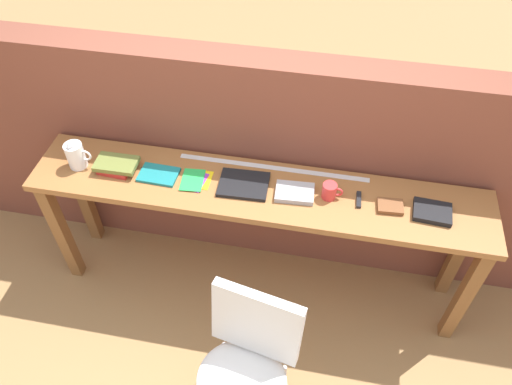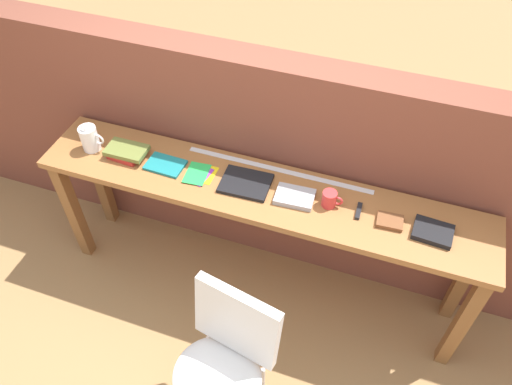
{
  "view_description": "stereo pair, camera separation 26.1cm",
  "coord_description": "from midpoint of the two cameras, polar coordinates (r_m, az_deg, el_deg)",
  "views": [
    {
      "loc": [
        0.33,
        -1.5,
        2.81
      ],
      "look_at": [
        0.0,
        0.25,
        0.9
      ],
      "focal_mm": 35.0,
      "sensor_mm": 36.0,
      "label": 1
    },
    {
      "loc": [
        0.59,
        -1.44,
        2.81
      ],
      "look_at": [
        0.0,
        0.25,
        0.9
      ],
      "focal_mm": 35.0,
      "sensor_mm": 36.0,
      "label": 2
    }
  ],
  "objects": [
    {
      "name": "ground_plane",
      "position": [
        3.21,
        -3.27,
        -14.45
      ],
      "size": [
        40.0,
        40.0,
        0.0
      ],
      "primitive_type": "plane",
      "color": "#9E7547"
    },
    {
      "name": "brick_wall_back",
      "position": [
        3.0,
        -1.1,
        3.03
      ],
      "size": [
        6.0,
        0.2,
        1.46
      ],
      "primitive_type": "cube",
      "color": "brown",
      "rests_on": "ground"
    },
    {
      "name": "sideboard",
      "position": [
        2.77,
        -2.51,
        -1.66
      ],
      "size": [
        2.5,
        0.44,
        0.88
      ],
      "color": "#996033",
      "rests_on": "ground"
    },
    {
      "name": "chair_white_moulded",
      "position": [
        2.51,
        -4.2,
        -18.88
      ],
      "size": [
        0.52,
        0.53,
        0.89
      ],
      "color": "white",
      "rests_on": "ground"
    },
    {
      "name": "pitcher_white",
      "position": [
        2.95,
        -22.32,
        3.84
      ],
      "size": [
        0.14,
        0.1,
        0.18
      ],
      "color": "white",
      "rests_on": "sideboard"
    },
    {
      "name": "book_stack_leftmost",
      "position": [
        2.89,
        -18.23,
        2.84
      ],
      "size": [
        0.23,
        0.15,
        0.06
      ],
      "color": "red",
      "rests_on": "sideboard"
    },
    {
      "name": "magazine_cycling",
      "position": [
        2.8,
        -13.71,
        1.87
      ],
      "size": [
        0.22,
        0.15,
        0.02
      ],
      "primitive_type": "cube",
      "rotation": [
        0.0,
        0.0,
        -0.03
      ],
      "color": "#19757A",
      "rests_on": "sideboard"
    },
    {
      "name": "pamphlet_pile_colourful",
      "position": [
        2.74,
        -9.66,
        1.27
      ],
      "size": [
        0.16,
        0.18,
        0.01
      ],
      "color": "yellow",
      "rests_on": "sideboard"
    },
    {
      "name": "book_open_centre",
      "position": [
        2.67,
        -4.22,
        0.79
      ],
      "size": [
        0.27,
        0.22,
        0.02
      ],
      "primitive_type": "cube",
      "rotation": [
        0.0,
        0.0,
        0.04
      ],
      "color": "black",
      "rests_on": "sideboard"
    },
    {
      "name": "book_grey_hardcover",
      "position": [
        2.62,
        1.61,
        -0.16
      ],
      "size": [
        0.21,
        0.15,
        0.03
      ],
      "primitive_type": "cube",
      "rotation": [
        0.0,
        0.0,
        0.06
      ],
      "color": "#9E9EA3",
      "rests_on": "sideboard"
    },
    {
      "name": "mug",
      "position": [
        2.6,
        5.61,
        0.01
      ],
      "size": [
        0.11,
        0.08,
        0.09
      ],
      "color": "red",
      "rests_on": "sideboard"
    },
    {
      "name": "multitool_folded",
      "position": [
        2.62,
        8.9,
        -0.97
      ],
      "size": [
        0.03,
        0.11,
        0.02
      ],
      "primitive_type": "cube",
      "rotation": [
        0.0,
        0.0,
        0.04
      ],
      "color": "black",
      "rests_on": "sideboard"
    },
    {
      "name": "leather_journal_brown",
      "position": [
        2.62,
        12.37,
        -1.71
      ],
      "size": [
        0.14,
        0.11,
        0.02
      ],
      "primitive_type": "cube",
      "rotation": [
        0.0,
        0.0,
        0.06
      ],
      "color": "brown",
      "rests_on": "sideboard"
    },
    {
      "name": "book_repair_rightmost",
      "position": [
        2.64,
        16.88,
        -2.29
      ],
      "size": [
        0.2,
        0.16,
        0.03
      ],
      "primitive_type": "cube",
      "rotation": [
        0.0,
        0.0,
        -0.07
      ],
      "color": "black",
      "rests_on": "sideboard"
    },
    {
      "name": "ruler_metal_back_edge",
      "position": [
        2.77,
        -0.74,
        2.71
      ],
      "size": [
        1.06,
        0.03,
        0.0
      ],
      "primitive_type": "cube",
      "color": "silver",
      "rests_on": "sideboard"
    }
  ]
}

